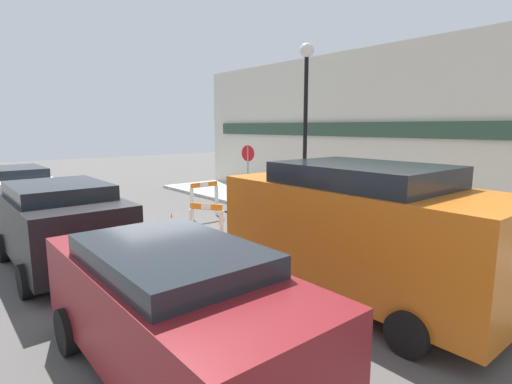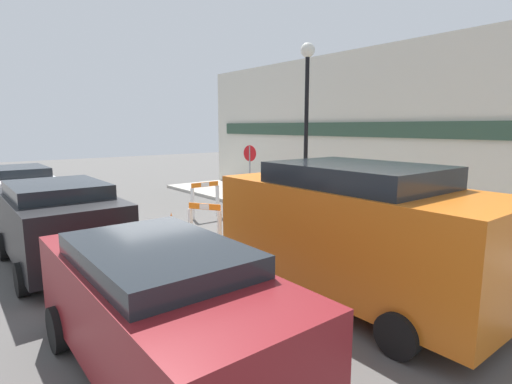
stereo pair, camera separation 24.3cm
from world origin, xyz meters
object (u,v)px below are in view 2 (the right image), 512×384
Objects in this scene: parked_car_2 at (159,301)px; streetlamp_post at (307,106)px; work_van at (355,226)px; person_worker at (333,208)px; parked_car_0 at (19,190)px; stop_sign at (250,164)px; parked_car_1 at (59,220)px.

streetlamp_post is at bearing 123.77° from parked_car_2.
person_worker is at bearing 136.94° from work_van.
work_van is (10.07, 3.52, 0.31)m from parked_car_0.
parked_car_0 is 10.67m from work_van.
streetlamp_post reaches higher than stop_sign.
parked_car_2 is at bearing -56.23° from streetlamp_post.
person_worker reaches higher than parked_car_2.
parked_car_2 is at bearing 0.00° from parked_car_0.
parked_car_1 is (0.13, -7.33, -2.53)m from streetlamp_post.
parked_car_2 is at bearing 0.00° from parked_car_1.
parked_car_1 reaches higher than person_worker.
parked_car_2 is (10.04, 0.00, -0.04)m from parked_car_0.
parked_car_1 reaches higher than parked_car_2.
work_van reaches higher than parked_car_1.
work_van is at bearing 89.54° from parked_car_2.
parked_car_0 is at bearing 60.80° from stop_sign.
parked_car_1 is at bearing 180.00° from parked_car_2.
streetlamp_post is 7.76m from parked_car_1.
streetlamp_post is 9.20m from parked_car_2.
stop_sign reaches higher than parked_car_1.
parked_car_2 is at bearing 124.79° from stop_sign.
stop_sign is (-2.89, -0.03, -2.00)m from streetlamp_post.
parked_car_0 is 10.04m from parked_car_2.
work_van reaches higher than parked_car_2.
parked_car_1 is 0.94× the size of parked_car_2.
parked_car_0 is (-2.25, -7.31, -0.58)m from stop_sign.
person_worker is 9.61m from parked_car_0.
stop_sign is 10.70m from parked_car_2.
stop_sign is 0.43× the size of work_van.
parked_car_0 reaches higher than person_worker.
parked_car_0 is 0.94× the size of parked_car_2.
streetlamp_post is 1.09× the size of work_van.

